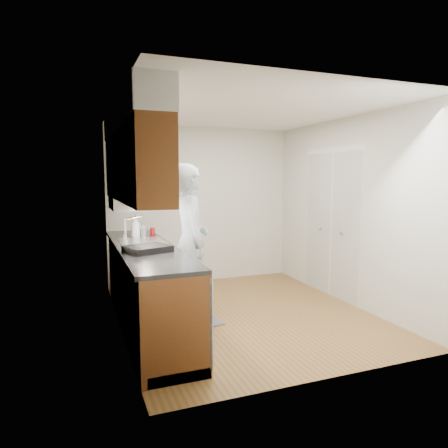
# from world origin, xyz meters

# --- Properties ---
(floor) EXTENTS (3.50, 3.50, 0.00)m
(floor) POSITION_xyz_m (0.00, 0.00, 0.00)
(floor) COLOR brown
(floor) RESTS_ON ground
(ceiling) EXTENTS (3.50, 3.50, 0.00)m
(ceiling) POSITION_xyz_m (0.00, 0.00, 2.50)
(ceiling) COLOR white
(ceiling) RESTS_ON wall_left
(wall_left) EXTENTS (0.02, 3.50, 2.50)m
(wall_left) POSITION_xyz_m (-1.50, 0.00, 1.25)
(wall_left) COLOR beige
(wall_left) RESTS_ON floor
(wall_right) EXTENTS (0.02, 3.50, 2.50)m
(wall_right) POSITION_xyz_m (1.50, 0.00, 1.25)
(wall_right) COLOR beige
(wall_right) RESTS_ON floor
(wall_back) EXTENTS (3.00, 0.02, 2.50)m
(wall_back) POSITION_xyz_m (0.00, 1.75, 1.25)
(wall_back) COLOR beige
(wall_back) RESTS_ON floor
(counter) EXTENTS (0.64, 2.80, 1.30)m
(counter) POSITION_xyz_m (-1.20, -0.00, 0.49)
(counter) COLOR brown
(counter) RESTS_ON floor
(upper_cabinets) EXTENTS (0.47, 2.80, 1.21)m
(upper_cabinets) POSITION_xyz_m (-1.33, 0.05, 1.95)
(upper_cabinets) COLOR brown
(upper_cabinets) RESTS_ON wall_left
(closet_door) EXTENTS (0.02, 1.22, 2.05)m
(closet_door) POSITION_xyz_m (1.49, 0.30, 1.02)
(closet_door) COLOR silver
(closet_door) RESTS_ON wall_right
(floor_mat) EXTENTS (0.61, 0.91, 0.02)m
(floor_mat) POSITION_xyz_m (-0.66, 0.11, 0.01)
(floor_mat) COLOR slate
(floor_mat) RESTS_ON floor
(person) EXTENTS (0.53, 0.76, 2.09)m
(person) POSITION_xyz_m (-0.66, 0.11, 1.06)
(person) COLOR #AAC0CF
(person) RESTS_ON floor_mat
(soap_bottle_a) EXTENTS (0.12, 0.12, 0.30)m
(soap_bottle_a) POSITION_xyz_m (-1.23, 0.58, 1.09)
(soap_bottle_a) COLOR #B4BFC4
(soap_bottle_a) RESTS_ON counter
(soap_bottle_b) EXTENTS (0.11, 0.11, 0.20)m
(soap_bottle_b) POSITION_xyz_m (-1.16, 0.70, 1.04)
(soap_bottle_b) COLOR #B4BFC4
(soap_bottle_b) RESTS_ON counter
(soap_bottle_c) EXTENTS (0.14, 0.14, 0.15)m
(soap_bottle_c) POSITION_xyz_m (-1.08, 0.97, 1.01)
(soap_bottle_c) COLOR #B4BFC4
(soap_bottle_c) RESTS_ON counter
(soda_can) EXTENTS (0.08, 0.08, 0.12)m
(soda_can) POSITION_xyz_m (-1.01, 0.66, 1.00)
(soda_can) COLOR #A41C1C
(soda_can) RESTS_ON counter
(steel_can) EXTENTS (0.08, 0.08, 0.13)m
(steel_can) POSITION_xyz_m (-1.14, 0.56, 1.01)
(steel_can) COLOR #A5A5AA
(steel_can) RESTS_ON counter
(dish_rack) EXTENTS (0.51, 0.47, 0.07)m
(dish_rack) POSITION_xyz_m (-1.25, -0.39, 0.97)
(dish_rack) COLOR black
(dish_rack) RESTS_ON counter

